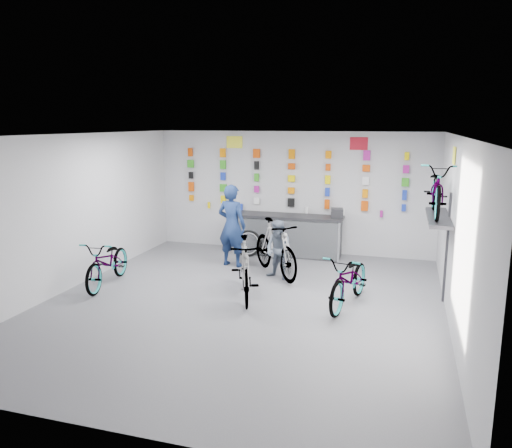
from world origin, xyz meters
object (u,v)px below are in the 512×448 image
(counter, at_px, (287,236))
(bike_right, at_px, (350,279))
(clerk, at_px, (232,226))
(bike_left, at_px, (108,262))
(customer, at_px, (279,250))
(bike_center, at_px, (245,269))
(bike_service, at_px, (275,248))

(counter, height_order, bike_right, counter)
(counter, distance_m, bike_right, 3.59)
(bike_right, xyz_separation_m, clerk, (-2.84, 1.80, 0.44))
(bike_left, distance_m, clerk, 2.83)
(customer, bearing_deg, bike_center, -80.74)
(counter, bearing_deg, bike_left, -131.04)
(bike_service, bearing_deg, clerk, 119.72)
(bike_right, distance_m, clerk, 3.40)
(counter, relative_size, bike_center, 1.44)
(counter, xyz_separation_m, clerk, (-0.99, -1.27, 0.45))
(bike_service, bearing_deg, bike_left, 168.32)
(bike_center, height_order, customer, customer)
(counter, bearing_deg, customer, -82.03)
(bike_center, bearing_deg, customer, 56.34)
(counter, xyz_separation_m, bike_service, (0.14, -1.68, 0.11))
(customer, bearing_deg, bike_left, -133.49)
(bike_right, xyz_separation_m, customer, (-1.59, 1.15, 0.13))
(counter, relative_size, customer, 2.18)
(customer, bearing_deg, bike_right, -13.37)
(bike_center, distance_m, bike_service, 1.55)
(bike_left, relative_size, bike_right, 0.99)
(clerk, distance_m, customer, 1.45)
(bike_left, bearing_deg, counter, 40.62)
(bike_center, distance_m, customer, 1.34)
(counter, xyz_separation_m, bike_left, (-2.88, -3.31, -0.01))
(counter, height_order, customer, customer)
(bike_service, distance_m, clerk, 1.24)
(bike_service, bearing_deg, customer, -100.78)
(counter, bearing_deg, bike_right, -58.90)
(counter, height_order, bike_service, bike_service)
(bike_left, height_order, bike_service, bike_service)
(bike_right, height_order, customer, customer)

